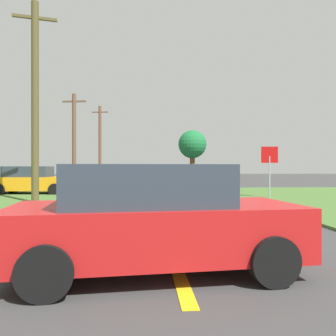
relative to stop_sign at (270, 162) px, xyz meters
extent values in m
plane|color=#393939|center=(-5.72, 2.08, -1.85)|extent=(120.00, 120.00, 0.00)
cube|color=yellow|center=(-5.72, -5.92, -1.84)|extent=(0.20, 14.00, 0.01)
cylinder|color=#9EA0A8|center=(0.00, 0.00, -0.79)|extent=(0.07, 0.07, 2.11)
cube|color=red|center=(0.00, 0.00, 0.35)|extent=(0.80, 0.19, 0.81)
cube|color=orange|center=(-12.56, 3.47, -1.21)|extent=(4.53, 2.04, 0.76)
cube|color=#2D3842|center=(-12.80, 3.49, -0.53)|extent=(2.52, 1.73, 0.60)
cylinder|color=black|center=(-11.00, 4.30, -1.51)|extent=(0.69, 0.25, 0.68)
cylinder|color=black|center=(-11.09, 2.51, -1.51)|extent=(0.69, 0.25, 0.68)
cylinder|color=black|center=(-14.02, 4.44, -1.51)|extent=(0.69, 0.25, 0.68)
cube|color=red|center=(-6.05, -11.49, -1.21)|extent=(4.41, 2.26, 0.76)
cube|color=#2D3842|center=(-6.21, -11.51, -0.53)|extent=(2.48, 1.85, 0.60)
cylinder|color=black|center=(-4.71, -10.44, -1.51)|extent=(0.70, 0.29, 0.68)
cylinder|color=black|center=(-4.53, -12.25, -1.51)|extent=(0.70, 0.29, 0.68)
cylinder|color=black|center=(-7.58, -10.73, -1.51)|extent=(0.70, 0.29, 0.68)
cylinder|color=black|center=(-7.40, -12.54, -1.51)|extent=(0.70, 0.29, 0.68)
cylinder|color=brown|center=(-10.82, -1.74, 2.45)|extent=(0.31, 0.31, 8.59)
cube|color=brown|center=(-10.82, -1.74, 6.05)|extent=(1.78, 0.53, 0.12)
cylinder|color=brown|center=(-11.45, 9.62, 1.70)|extent=(0.30, 0.30, 7.08)
cube|color=brown|center=(-11.45, 9.62, 4.67)|extent=(1.80, 0.38, 0.12)
cylinder|color=brown|center=(-10.95, 20.98, 2.24)|extent=(0.31, 0.31, 8.18)
cube|color=brown|center=(-10.95, 20.98, 5.68)|extent=(1.80, 0.38, 0.12)
cylinder|color=brown|center=(-1.91, 13.68, -0.54)|extent=(0.45, 0.45, 2.61)
sphere|color=#196532|center=(-1.91, 13.68, 1.76)|extent=(2.49, 2.49, 2.49)
camera|label=1|loc=(-6.24, -16.66, -0.26)|focal=36.80mm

